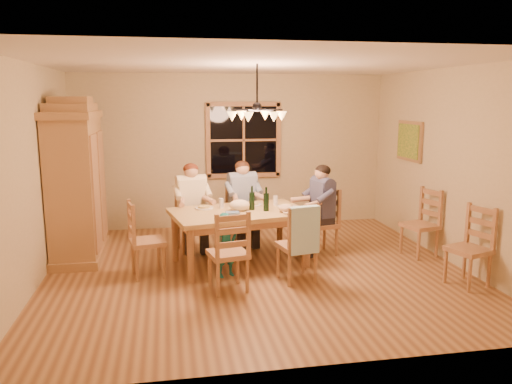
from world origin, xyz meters
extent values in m
plane|color=brown|center=(0.00, 0.00, 0.00)|extent=(5.50, 5.50, 0.00)
cube|color=white|center=(0.00, 0.00, 2.70)|extent=(5.50, 5.00, 0.02)
cube|color=#C5B78B|center=(0.00, 2.50, 1.35)|extent=(5.50, 0.02, 2.70)
cube|color=#C5B78B|center=(-2.75, 0.00, 1.35)|extent=(0.02, 5.00, 2.70)
cube|color=#C5B78B|center=(2.75, 0.00, 1.35)|extent=(0.02, 5.00, 2.70)
cube|color=black|center=(0.20, 2.48, 1.55)|extent=(1.20, 0.03, 1.20)
cube|color=#9E7045|center=(0.20, 2.46, 1.55)|extent=(1.30, 0.06, 1.30)
cube|color=olive|center=(2.72, 1.20, 1.60)|extent=(0.04, 0.78, 0.64)
cube|color=#1E6B2D|center=(2.69, 1.20, 1.60)|extent=(0.02, 0.68, 0.54)
cylinder|color=black|center=(0.00, 0.00, 2.44)|extent=(0.02, 0.02, 0.53)
sphere|color=black|center=(0.00, 0.00, 2.17)|extent=(0.12, 0.12, 0.12)
cylinder|color=black|center=(0.16, 0.00, 2.13)|extent=(0.34, 0.02, 0.02)
cone|color=#FFB259|center=(0.32, 0.00, 2.05)|extent=(0.13, 0.13, 0.12)
cylinder|color=black|center=(0.08, 0.14, 2.13)|extent=(0.19, 0.31, 0.02)
cone|color=#FFB259|center=(0.16, 0.28, 2.05)|extent=(0.13, 0.13, 0.12)
cylinder|color=black|center=(-0.08, 0.14, 2.13)|extent=(0.19, 0.31, 0.02)
cone|color=#FFB259|center=(-0.16, 0.28, 2.05)|extent=(0.13, 0.13, 0.12)
cylinder|color=black|center=(-0.16, 0.00, 2.13)|extent=(0.34, 0.02, 0.02)
cone|color=#FFB259|center=(-0.32, 0.00, 2.05)|extent=(0.13, 0.13, 0.12)
cylinder|color=black|center=(-0.08, -0.14, 2.13)|extent=(0.19, 0.31, 0.02)
cone|color=#FFB259|center=(-0.16, -0.28, 2.05)|extent=(0.13, 0.13, 0.12)
cylinder|color=black|center=(0.08, -0.14, 2.13)|extent=(0.19, 0.31, 0.02)
cone|color=#FFB259|center=(0.16, -0.28, 2.05)|extent=(0.13, 0.13, 0.12)
cube|color=olive|center=(-2.43, 1.03, 1.00)|extent=(0.60, 1.30, 2.00)
cube|color=olive|center=(-2.43, 1.03, 2.05)|extent=(0.66, 1.40, 0.10)
cube|color=olive|center=(-2.43, 1.03, 2.15)|extent=(0.58, 1.00, 0.12)
cube|color=olive|center=(-2.43, 1.03, 2.25)|extent=(0.52, 0.55, 0.10)
cube|color=#9E7045|center=(-2.12, 0.70, 1.00)|extent=(0.03, 0.55, 1.60)
cube|color=#9E7045|center=(-2.12, 1.36, 1.00)|extent=(0.03, 0.55, 1.60)
cube|color=olive|center=(-2.43, 1.03, 0.06)|extent=(0.66, 1.40, 0.12)
cube|color=tan|center=(-0.19, 0.31, 0.73)|extent=(2.00, 1.45, 0.06)
cube|color=#9E7045|center=(-0.19, 0.31, 0.65)|extent=(1.83, 1.27, 0.10)
cylinder|color=#9E7045|center=(-0.89, -0.30, 0.35)|extent=(0.09, 0.09, 0.70)
cylinder|color=#9E7045|center=(0.70, 0.02, 0.35)|extent=(0.09, 0.09, 0.70)
cylinder|color=#9E7045|center=(-1.07, 0.59, 0.35)|extent=(0.09, 0.09, 0.70)
cylinder|color=#9E7045|center=(0.52, 0.91, 0.35)|extent=(0.09, 0.09, 0.70)
cube|color=#9E7045|center=(-0.80, 1.06, 0.45)|extent=(0.51, 0.50, 0.06)
cube|color=#9E7045|center=(-0.80, 1.06, 0.72)|extent=(0.38, 0.12, 0.54)
cube|color=#9E7045|center=(-0.01, 1.22, 0.45)|extent=(0.51, 0.50, 0.06)
cube|color=#9E7045|center=(-0.01, 1.22, 0.72)|extent=(0.38, 0.12, 0.54)
cube|color=#9E7045|center=(-0.46, -0.63, 0.45)|extent=(0.51, 0.50, 0.06)
cube|color=#9E7045|center=(-0.46, -0.63, 0.72)|extent=(0.38, 0.12, 0.54)
cube|color=#9E7045|center=(0.43, -0.45, 0.45)|extent=(0.51, 0.50, 0.06)
cube|color=#9E7045|center=(0.43, -0.45, 0.72)|extent=(0.38, 0.12, 0.54)
cube|color=#9E7045|center=(-1.43, 0.06, 0.45)|extent=(0.50, 0.51, 0.06)
cube|color=#9E7045|center=(-1.43, 0.06, 0.72)|extent=(0.12, 0.38, 0.54)
cube|color=#9E7045|center=(1.05, 0.56, 0.45)|extent=(0.50, 0.51, 0.06)
cube|color=#9E7045|center=(1.05, 0.56, 0.72)|extent=(0.12, 0.38, 0.54)
cube|color=#FAEBC1|center=(-0.80, 1.06, 0.84)|extent=(0.44, 0.29, 0.52)
cube|color=#262328|center=(-0.80, 1.06, 0.53)|extent=(0.46, 0.49, 0.14)
sphere|color=tan|center=(-0.80, 1.06, 1.22)|extent=(0.21, 0.21, 0.21)
ellipsoid|color=#592614|center=(-0.80, 1.06, 1.25)|extent=(0.22, 0.22, 0.17)
cube|color=#304D84|center=(-0.01, 1.22, 0.84)|extent=(0.44, 0.29, 0.52)
cube|color=#262328|center=(-0.01, 1.22, 0.53)|extent=(0.46, 0.49, 0.14)
sphere|color=tan|center=(-0.01, 1.22, 1.22)|extent=(0.21, 0.21, 0.21)
ellipsoid|color=#381E11|center=(-0.01, 1.22, 1.25)|extent=(0.22, 0.22, 0.17)
cube|color=#414568|center=(1.05, 0.56, 0.84)|extent=(0.29, 0.44, 0.52)
cube|color=#262328|center=(1.05, 0.56, 0.53)|extent=(0.49, 0.46, 0.14)
sphere|color=tan|center=(1.05, 0.56, 1.22)|extent=(0.21, 0.21, 0.21)
ellipsoid|color=black|center=(1.05, 0.56, 1.25)|extent=(0.22, 0.22, 0.17)
cube|color=#B1E3EF|center=(0.47, -0.63, 0.70)|extent=(0.39, 0.17, 0.58)
cylinder|color=black|center=(-0.01, 0.34, 0.93)|extent=(0.08, 0.08, 0.33)
cylinder|color=black|center=(0.17, 0.24, 0.93)|extent=(0.08, 0.08, 0.33)
cylinder|color=white|center=(-0.66, 0.53, 0.77)|extent=(0.26, 0.26, 0.02)
cylinder|color=white|center=(0.04, 0.62, 0.77)|extent=(0.26, 0.26, 0.02)
cylinder|color=white|center=(0.50, 0.43, 0.77)|extent=(0.26, 0.26, 0.02)
cylinder|color=silver|center=(-0.42, 0.52, 0.83)|extent=(0.06, 0.06, 0.14)
cylinder|color=silver|center=(0.37, 0.56, 0.83)|extent=(0.06, 0.06, 0.14)
ellipsoid|color=#CDAA88|center=(0.42, 0.12, 0.82)|extent=(0.20, 0.20, 0.11)
cube|color=slate|center=(-0.31, 0.12, 0.78)|extent=(0.20, 0.17, 0.03)
ellipsoid|color=beige|center=(-0.19, 0.31, 0.84)|extent=(0.28, 0.22, 0.15)
imported|color=#197274|center=(-0.43, -0.15, 0.42)|extent=(0.36, 0.30, 0.84)
cube|color=#9E7045|center=(2.45, -0.98, 0.45)|extent=(0.53, 0.55, 0.06)
cube|color=#9E7045|center=(2.45, -0.98, 0.72)|extent=(0.16, 0.38, 0.54)
cube|color=#9E7045|center=(2.45, 0.22, 0.45)|extent=(0.52, 0.53, 0.06)
cube|color=#9E7045|center=(2.45, 0.22, 0.72)|extent=(0.15, 0.38, 0.54)
camera|label=1|loc=(-1.13, -6.29, 2.26)|focal=35.00mm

